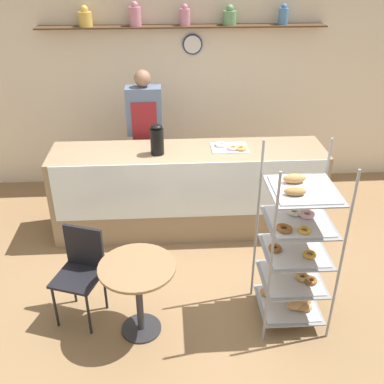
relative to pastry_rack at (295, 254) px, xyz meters
name	(u,v)px	position (x,y,z in m)	size (l,w,h in m)	color
ground_plane	(194,285)	(-0.83, 0.46, -0.69)	(14.00, 14.00, 0.00)	olive
back_wall	(183,85)	(-0.83, 2.85, 0.68)	(10.00, 0.30, 2.70)	beige
display_counter	(188,191)	(-0.83, 1.50, -0.18)	(3.03, 0.67, 1.02)	#937A5B
pastry_rack	(295,254)	(0.00, 0.00, 0.00)	(0.58, 0.60, 1.62)	gray
person_worker	(146,136)	(-1.32, 2.08, 0.27)	(0.41, 0.23, 1.76)	#282833
cafe_table	(138,283)	(-1.34, -0.10, -0.16)	(0.64, 0.64, 0.71)	#262628
cafe_chair	(81,265)	(-1.85, 0.17, -0.16)	(0.48, 0.48, 0.87)	black
coffee_carafe	(157,140)	(-1.16, 1.42, 0.49)	(0.14, 0.14, 0.34)	black
donut_tray_counter	(231,147)	(-0.36, 1.51, 0.35)	(0.40, 0.30, 0.05)	silver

